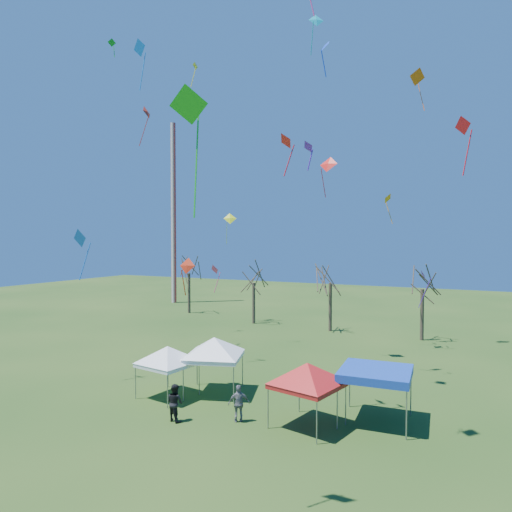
% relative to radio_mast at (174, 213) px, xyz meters
% --- Properties ---
extents(ground, '(140.00, 140.00, 0.00)m').
position_rel_radio_mast_xyz_m(ground, '(28.00, -34.00, -12.50)').
color(ground, '#204115').
rests_on(ground, ground).
extents(radio_mast, '(0.70, 0.70, 25.00)m').
position_rel_radio_mast_xyz_m(radio_mast, '(0.00, 0.00, 0.00)').
color(radio_mast, silver).
rests_on(radio_mast, ground).
extents(tree_0, '(3.83, 3.83, 8.44)m').
position_rel_radio_mast_xyz_m(tree_0, '(7.15, -6.62, -6.01)').
color(tree_0, '#3D2D21').
rests_on(tree_0, ground).
extents(tree_1, '(3.42, 3.42, 7.54)m').
position_rel_radio_mast_xyz_m(tree_1, '(17.23, -9.35, -6.71)').
color(tree_1, '#3D2D21').
rests_on(tree_1, ground).
extents(tree_2, '(3.71, 3.71, 8.18)m').
position_rel_radio_mast_xyz_m(tree_2, '(25.63, -9.62, -6.21)').
color(tree_2, '#3D2D21').
rests_on(tree_2, ground).
extents(tree_3, '(3.59, 3.59, 7.91)m').
position_rel_radio_mast_xyz_m(tree_3, '(34.03, -9.96, -6.42)').
color(tree_3, '#3D2D21').
rests_on(tree_3, ground).
extents(tent_white_west, '(3.70, 3.70, 3.30)m').
position_rel_radio_mast_xyz_m(tent_white_west, '(23.04, -31.58, -9.84)').
color(tent_white_west, gray).
rests_on(tent_white_west, ground).
extents(tent_white_mid, '(4.02, 4.02, 3.73)m').
position_rel_radio_mast_xyz_m(tent_white_mid, '(25.05, -29.92, -9.49)').
color(tent_white_mid, gray).
rests_on(tent_white_mid, ground).
extents(tent_red, '(3.88, 3.88, 3.50)m').
position_rel_radio_mast_xyz_m(tent_red, '(31.42, -31.96, -9.67)').
color(tent_red, gray).
rests_on(tent_red, ground).
extents(tent_blue, '(3.50, 3.50, 2.57)m').
position_rel_radio_mast_xyz_m(tent_blue, '(34.17, -29.97, -10.14)').
color(tent_blue, gray).
rests_on(tent_blue, ground).
extents(person_dark, '(1.01, 0.86, 1.80)m').
position_rel_radio_mast_xyz_m(person_dark, '(25.43, -34.16, -11.60)').
color(person_dark, black).
rests_on(person_dark, ground).
extents(person_grey, '(1.10, 0.95, 1.78)m').
position_rel_radio_mast_xyz_m(person_grey, '(28.26, -32.86, -11.61)').
color(person_grey, slate).
rests_on(person_grey, ground).
extents(kite_17, '(1.01, 0.93, 3.13)m').
position_rel_radio_mast_xyz_m(kite_17, '(37.70, -25.99, 2.11)').
color(kite_17, red).
rests_on(kite_17, ground).
extents(kite_3, '(1.54, 1.52, 3.47)m').
position_rel_radio_mast_xyz_m(kite_3, '(33.74, -12.90, 9.39)').
color(kite_3, '#EC570C').
rests_on(kite_3, ground).
extents(kite_13, '(1.18, 0.95, 2.67)m').
position_rel_radio_mast_xyz_m(kite_13, '(15.90, -14.90, -6.54)').
color(kite_13, '#D32F68').
rests_on(kite_13, ground).
extents(kite_21, '(0.58, 0.70, 2.09)m').
position_rel_radio_mast_xyz_m(kite_21, '(17.66, -20.71, 10.27)').
color(kite_21, yellow).
rests_on(kite_21, ground).
extents(kite_19, '(0.80, 1.03, 2.43)m').
position_rel_radio_mast_xyz_m(kite_19, '(31.91, -15.03, -0.48)').
color(kite_19, orange).
rests_on(kite_19, ground).
extents(kite_14, '(1.22, 0.86, 3.16)m').
position_rel_radio_mast_xyz_m(kite_14, '(16.36, -31.49, -3.64)').
color(kite_14, blue).
rests_on(kite_14, ground).
extents(kite_25, '(0.83, 0.78, 1.52)m').
position_rel_radio_mast_xyz_m(kite_25, '(30.91, -30.50, 0.85)').
color(kite_25, '#591ABB').
rests_on(kite_25, ground).
extents(kite_5, '(1.40, 1.04, 4.05)m').
position_rel_radio_mast_xyz_m(kite_5, '(30.54, -40.20, 0.37)').
color(kite_5, green).
rests_on(kite_5, ground).
extents(kite_22, '(0.96, 1.09, 3.06)m').
position_rel_radio_mast_xyz_m(kite_22, '(34.47, -13.22, -6.60)').
color(kite_22, '#571AB7').
rests_on(kite_22, ground).
extents(kite_18, '(0.95, 0.95, 2.02)m').
position_rel_radio_mast_xyz_m(kite_18, '(30.55, -26.88, 7.16)').
color(kite_18, blue).
rests_on(kite_18, ground).
extents(kite_27, '(1.12, 1.07, 2.26)m').
position_rel_radio_mast_xyz_m(kite_27, '(29.70, -30.45, 1.26)').
color(kite_27, red).
rests_on(kite_27, ground).
extents(kite_7, '(0.93, 1.21, 3.28)m').
position_rel_radio_mast_xyz_m(kite_7, '(14.74, -23.19, 6.35)').
color(kite_7, red).
rests_on(kite_7, ground).
extents(kite_8, '(1.25, 0.62, 3.58)m').
position_rel_radio_mast_xyz_m(kite_8, '(17.78, -27.49, 9.19)').
color(kite_8, blue).
rests_on(kite_8, ground).
extents(kite_11, '(1.45, 0.94, 2.97)m').
position_rel_radio_mast_xyz_m(kite_11, '(28.64, -20.07, 1.72)').
color(kite_11, red).
rests_on(kite_11, ground).
extents(kite_2, '(1.59, 1.44, 3.40)m').
position_rel_radio_mast_xyz_m(kite_2, '(14.49, -9.55, -1.44)').
color(kite_2, '#D9E918').
rests_on(kite_2, ground).
extents(kite_20, '(0.49, 0.55, 1.37)m').
position_rel_radio_mast_xyz_m(kite_20, '(14.41, -26.58, 10.50)').
color(kite_20, '#189316').
rests_on(kite_20, ground).
extents(kite_24, '(1.05, 0.93, 2.53)m').
position_rel_radio_mast_xyz_m(kite_24, '(29.24, -24.63, 9.82)').
color(kite_24, '#0DA9C5').
rests_on(kite_24, ground).
extents(kite_1, '(1.04, 0.54, 2.29)m').
position_rel_radio_mast_xyz_m(kite_1, '(23.04, -29.68, -5.28)').
color(kite_1, red).
rests_on(kite_1, ground).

